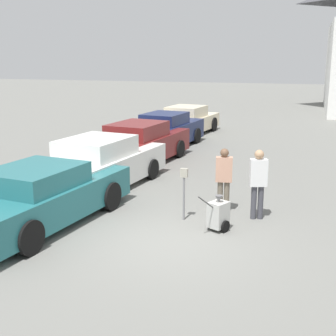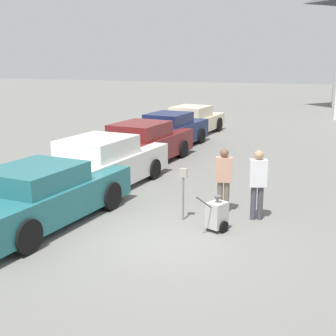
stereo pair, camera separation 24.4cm
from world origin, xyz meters
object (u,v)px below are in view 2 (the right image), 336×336
Objects in this scene: parked_car_teal at (41,196)px; equipment_cart at (217,215)px; parked_car_navy at (170,131)px; parking_meter at (183,184)px; person_worker at (224,176)px; parked_car_white at (101,165)px; parked_car_maroon at (143,145)px; parked_car_cream at (192,121)px; person_supervisor at (258,180)px.

parked_car_teal is 5.30× the size of equipment_cart.
parked_car_navy is (0.00, 10.09, 0.03)m from parked_car_teal.
parking_meter is 0.78× the size of person_worker.
parked_car_white is 3.23× the size of person_worker.
equipment_cart is at bearing -47.22° from parked_car_maroon.
parked_car_white is 1.12× the size of parked_car_cream.
parked_car_teal is 13.77m from parked_car_cream.
parked_car_cream is (-0.00, 7.02, -0.05)m from parked_car_maroon.
parked_car_teal is 4.05× the size of parking_meter.
equipment_cart is (0.95, -0.46, -0.53)m from parking_meter.
equipment_cart is at bearing -58.11° from parked_car_navy.
person_supervisor is 1.45m from equipment_cart.
parked_car_cream reaches higher than equipment_cart.
equipment_cart is (0.13, -1.36, -0.56)m from person_worker.
parked_car_cream is at bearing 97.88° from parked_car_white.
parked_car_navy reaches higher than parked_car_cream.
parking_meter is 1.82m from person_supervisor.
parked_car_white is at bearing -82.12° from parked_car_cream.
parked_car_cream is at bearing 133.19° from equipment_cart.
parked_car_teal is at bearing -82.12° from parked_car_white.
person_worker is 1.48m from equipment_cart.
person_worker is (3.99, -7.90, 0.23)m from parked_car_navy.
parking_meter is at bearing -62.28° from parked_car_navy.
parked_car_navy is at bearing 97.86° from parked_car_maroon.
parked_car_maroon reaches higher than parked_car_navy.
parking_meter is at bearing 1.27° from person_supervisor.
person_supervisor reaches higher than parked_car_white.
person_supervisor is (1.72, 0.60, 0.09)m from parking_meter.
parked_car_white reaches higher than parked_car_maroon.
parked_car_cream is (-0.00, 3.68, -0.04)m from parked_car_navy.
person_supervisor is (4.89, -11.87, 0.32)m from parked_car_cream.
person_supervisor is 1.76× the size of equipment_cart.
person_worker is (3.99, -11.57, 0.27)m from parked_car_cream.
parked_car_teal reaches higher than parked_car_cream.
parked_car_navy is 9.55m from person_supervisor.
parking_meter is at bearing 38.28° from person_worker.
person_supervisor is at bearing 152.21° from person_worker.
person_supervisor reaches higher than parked_car_cream.
parked_car_maroon is 3.20× the size of person_worker.
person_worker is at bearing -40.87° from parked_car_maroon.
person_worker is 0.95m from person_supervisor.
parked_car_white is at bearing 97.88° from parked_car_teal.
person_supervisor reaches higher than parked_car_maroon.
parked_car_maroon is 6.31m from parking_meter.
person_worker is at bearing -36.32° from person_supervisor.
person_worker is at bearing -63.09° from parked_car_cream.
person_supervisor is at bearing -59.73° from parked_car_cream.
parked_car_maroon is 6.89m from person_supervisor.
parked_car_teal is 3.02× the size of person_supervisor.
parked_car_teal is 3.44m from parking_meter.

